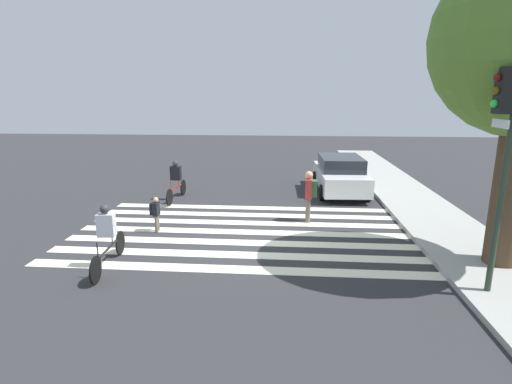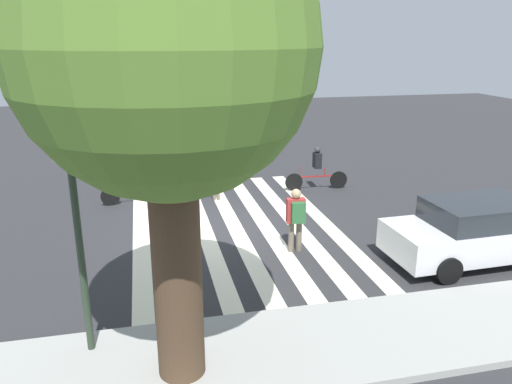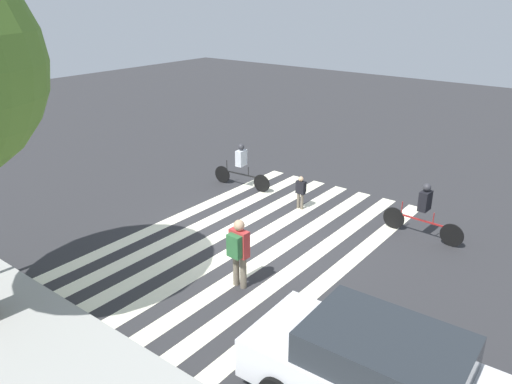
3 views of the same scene
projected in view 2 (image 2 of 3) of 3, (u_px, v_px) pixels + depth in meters
The scene contains 10 objects.
ground_plane at pixel (234, 226), 14.72m from camera, with size 60.00×60.00×0.00m, color #2D2D30.
sidewalk_curb at pixel (299, 347), 8.89m from camera, with size 36.00×2.50×0.14m.
crosswalk_stripes at pixel (234, 226), 14.72m from camera, with size 5.85×10.00×0.01m.
traffic_light at pixel (72, 170), 7.91m from camera, with size 0.60×0.50×4.77m.
street_tree at pixel (166, 54), 6.67m from camera, with size 4.21×4.21×7.34m.
pedestrian_adult_tall_backpack at pixel (296, 216), 12.72m from camera, with size 0.48×0.41×1.69m.
pedestrian_adult_yellow_jacket at pixel (216, 182), 16.91m from camera, with size 0.30×0.26×1.08m.
cyclist_mid_street at pixel (317, 167), 18.02m from camera, with size 2.33×0.41×1.60m.
cyclist_near_curb at pixel (135, 178), 16.54m from camera, with size 2.29×0.42×1.58m.
car_parked_dark_suv at pixel (478, 231), 12.27m from camera, with size 4.54×2.09×1.56m.
Camera 2 is at (2.47, 13.53, 5.38)m, focal length 35.00 mm.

